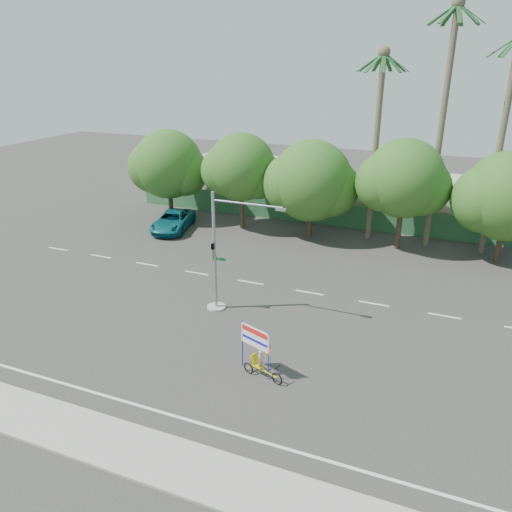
% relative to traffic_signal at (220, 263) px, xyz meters
% --- Properties ---
extents(ground, '(120.00, 120.00, 0.00)m').
position_rel_traffic_signal_xyz_m(ground, '(2.20, -3.98, -2.92)').
color(ground, '#33302D').
rests_on(ground, ground).
extents(sidewalk_near, '(50.00, 2.40, 0.12)m').
position_rel_traffic_signal_xyz_m(sidewalk_near, '(2.20, -11.48, -2.86)').
color(sidewalk_near, gray).
rests_on(sidewalk_near, ground).
extents(fence, '(38.00, 0.08, 2.00)m').
position_rel_traffic_signal_xyz_m(fence, '(2.20, 17.52, -1.92)').
color(fence, '#336B3D').
rests_on(fence, ground).
extents(building_left, '(12.00, 8.00, 4.00)m').
position_rel_traffic_signal_xyz_m(building_left, '(-7.80, 22.02, -0.92)').
color(building_left, '#B3AB8E').
rests_on(building_left, ground).
extents(building_right, '(14.00, 8.00, 3.60)m').
position_rel_traffic_signal_xyz_m(building_right, '(10.20, 22.02, -1.12)').
color(building_right, '#B3AB8E').
rests_on(building_right, ground).
extents(tree_far_left, '(7.14, 6.00, 7.96)m').
position_rel_traffic_signal_xyz_m(tree_far_left, '(-11.85, 14.02, 1.84)').
color(tree_far_left, '#473828').
rests_on(tree_far_left, ground).
extents(tree_left, '(6.66, 5.60, 8.07)m').
position_rel_traffic_signal_xyz_m(tree_left, '(-4.85, 14.02, 2.14)').
color(tree_left, '#473828').
rests_on(tree_left, ground).
extents(tree_center, '(7.62, 6.40, 7.85)m').
position_rel_traffic_signal_xyz_m(tree_center, '(1.14, 14.02, 1.55)').
color(tree_center, '#473828').
rests_on(tree_center, ground).
extents(tree_right, '(6.90, 5.80, 8.36)m').
position_rel_traffic_signal_xyz_m(tree_right, '(8.15, 14.02, 2.32)').
color(tree_right, '#473828').
rests_on(tree_right, ground).
extents(tree_far_right, '(7.38, 6.20, 7.94)m').
position_rel_traffic_signal_xyz_m(tree_far_right, '(15.15, 14.02, 1.73)').
color(tree_far_right, '#473828').
rests_on(tree_far_right, ground).
extents(palm_tall, '(3.73, 3.79, 17.45)m').
position_rel_traffic_signal_xyz_m(palm_tall, '(10.20, 15.52, 7.55)').
color(palm_tall, '#70604C').
rests_on(palm_tall, ground).
extents(palm_mid, '(3.73, 3.79, 15.45)m').
position_rel_traffic_signal_xyz_m(palm_mid, '(14.20, 15.52, 6.48)').
color(palm_mid, '#70604C').
rests_on(palm_mid, ground).
extents(palm_short, '(3.73, 3.79, 14.45)m').
position_rel_traffic_signal_xyz_m(palm_short, '(5.70, 15.52, 5.94)').
color(palm_short, '#70604C').
rests_on(palm_short, ground).
extents(traffic_signal, '(4.72, 1.10, 7.00)m').
position_rel_traffic_signal_xyz_m(traffic_signal, '(0.00, 0.00, 0.00)').
color(traffic_signal, gray).
rests_on(traffic_signal, ground).
extents(trike_billboard, '(2.37, 1.10, 2.47)m').
position_rel_traffic_signal_xyz_m(trike_billboard, '(4.47, -5.15, -1.93)').
color(trike_billboard, black).
rests_on(trike_billboard, ground).
extents(pickup_truck, '(3.82, 6.13, 1.58)m').
position_rel_traffic_signal_xyz_m(pickup_truck, '(-10.01, 11.33, -2.13)').
color(pickup_truck, '#0F5F6A').
rests_on(pickup_truck, ground).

